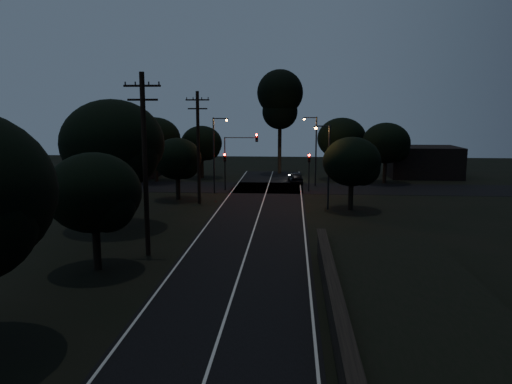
{
  "coord_description": "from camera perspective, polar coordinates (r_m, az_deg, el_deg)",
  "views": [
    {
      "loc": [
        2.8,
        -14.09,
        8.85
      ],
      "look_at": [
        0.0,
        24.0,
        2.5
      ],
      "focal_mm": 35.0,
      "sensor_mm": 36.0,
      "label": 1
    }
  ],
  "objects": [
    {
      "name": "streetlight_b",
      "position": [
        58.3,
        6.69,
        5.23
      ],
      "size": [
        1.66,
        0.26,
        8.0
      ],
      "color": "black",
      "rests_on": "ground"
    },
    {
      "name": "signal_right",
      "position": [
        54.44,
        6.08,
        3.05
      ],
      "size": [
        0.28,
        0.35,
        4.1
      ],
      "color": "black",
      "rests_on": "ground"
    },
    {
      "name": "utility_pole_mid",
      "position": [
        30.55,
        -12.58,
        3.37
      ],
      "size": [
        2.2,
        0.3,
        11.0
      ],
      "color": "black",
      "rests_on": "ground"
    },
    {
      "name": "tree_left_c",
      "position": [
        38.32,
        -15.75,
        5.14
      ],
      "size": [
        7.6,
        7.6,
        9.6
      ],
      "color": "black",
      "rests_on": "ground"
    },
    {
      "name": "signal_mast",
      "position": [
        54.57,
        -1.83,
        4.69
      ],
      "size": [
        3.7,
        0.35,
        6.25
      ],
      "color": "black",
      "rests_on": "ground"
    },
    {
      "name": "tall_pine",
      "position": [
        69.13,
        2.76,
        10.58
      ],
      "size": [
        6.25,
        6.25,
        14.2
      ],
      "color": "black",
      "rests_on": "ground"
    },
    {
      "name": "tree_far_w",
      "position": [
        62.33,
        -11.29,
        5.84
      ],
      "size": [
        6.19,
        6.19,
        7.89
      ],
      "color": "black",
      "rests_on": "ground"
    },
    {
      "name": "tree_left_d",
      "position": [
        49.51,
        -8.83,
        3.65
      ],
      "size": [
        4.81,
        4.81,
        6.1
      ],
      "color": "black",
      "rests_on": "ground"
    },
    {
      "name": "signal_left",
      "position": [
        54.91,
        -3.57,
        3.14
      ],
      "size": [
        0.28,
        0.35,
        4.1
      ],
      "color": "black",
      "rests_on": "ground"
    },
    {
      "name": "building_right",
      "position": [
        69.6,
        18.52,
        3.3
      ],
      "size": [
        9.0,
        7.0,
        4.0
      ],
      "primitive_type": "cube",
      "color": "black",
      "rests_on": "ground"
    },
    {
      "name": "tree_right_a",
      "position": [
        44.56,
        11.13,
        3.27
      ],
      "size": [
        5.1,
        5.1,
        6.48
      ],
      "color": "black",
      "rests_on": "ground"
    },
    {
      "name": "utility_pole_far",
      "position": [
        47.04,
        -6.62,
        5.28
      ],
      "size": [
        2.2,
        0.3,
        10.5
      ],
      "color": "black",
      "rests_on": "ground"
    },
    {
      "name": "streetlight_a",
      "position": [
        52.89,
        -4.64,
        4.84
      ],
      "size": [
        1.66,
        0.26,
        8.0
      ],
      "color": "black",
      "rests_on": "ground"
    },
    {
      "name": "car",
      "position": [
        60.65,
        4.55,
        1.66
      ],
      "size": [
        1.98,
        4.09,
        1.35
      ],
      "primitive_type": "imported",
      "rotation": [
        0.0,
        0.0,
        3.24
      ],
      "color": "black",
      "rests_on": "ground"
    },
    {
      "name": "road_surface",
      "position": [
        46.15,
        0.65,
        -1.6
      ],
      "size": [
        60.0,
        70.0,
        0.03
      ],
      "color": "black",
      "rests_on": "ground"
    },
    {
      "name": "tree_far_ne",
      "position": [
        64.4,
        9.97,
        5.92
      ],
      "size": [
        6.17,
        6.17,
        7.81
      ],
      "color": "black",
      "rests_on": "ground"
    },
    {
      "name": "retaining_wall",
      "position": [
        19.6,
        19.12,
        -15.95
      ],
      "size": [
        6.93,
        26.0,
        1.6
      ],
      "color": "black",
      "rests_on": "ground"
    },
    {
      "name": "tree_far_nw",
      "position": [
        65.18,
        -6.09,
        5.45
      ],
      "size": [
        5.33,
        5.33,
        6.76
      ],
      "color": "black",
      "rests_on": "ground"
    },
    {
      "name": "building_left",
      "position": [
        70.23,
        -14.79,
        3.7
      ],
      "size": [
        10.0,
        8.0,
        4.4
      ],
      "primitive_type": "cube",
      "color": "black",
      "rests_on": "ground"
    },
    {
      "name": "tree_far_e",
      "position": [
        62.17,
        14.83,
        5.32
      ],
      "size": [
        5.74,
        5.74,
        7.28
      ],
      "color": "black",
      "rests_on": "ground"
    },
    {
      "name": "tree_left_b",
      "position": [
        28.45,
        -17.78,
        -0.32
      ],
      "size": [
        5.16,
        5.16,
        6.56
      ],
      "color": "black",
      "rests_on": "ground"
    },
    {
      "name": "streetlight_c",
      "position": [
        44.42,
        8.11,
        3.53
      ],
      "size": [
        1.46,
        0.26,
        7.5
      ],
      "color": "black",
      "rests_on": "ground"
    }
  ]
}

